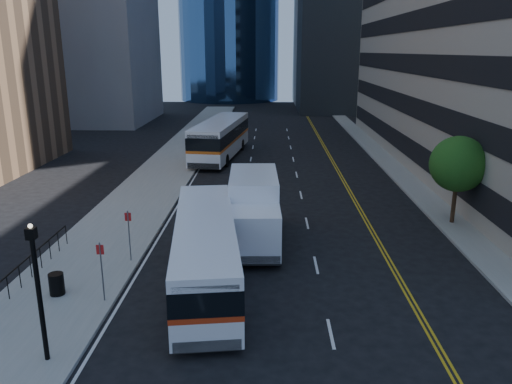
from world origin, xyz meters
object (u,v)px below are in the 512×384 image
lamp_post (38,287)px  trash_can (57,284)px  bus_front (205,250)px  bus_rear (221,137)px  box_truck (254,209)px  street_tree (458,164)px

lamp_post → trash_can: lamp_post is taller
bus_front → trash_can: 6.26m
bus_rear → trash_can: bus_rear is taller
bus_rear → trash_can: bearing=-91.0°
lamp_post → bus_rear: size_ratio=0.33×
box_truck → trash_can: (-7.94, -6.43, -1.25)m
box_truck → trash_can: box_truck is taller
lamp_post → bus_rear: 33.02m
bus_rear → trash_can: size_ratio=15.05×
street_tree → trash_can: 21.92m
trash_can → bus_front: bearing=13.4°
bus_front → box_truck: size_ratio=1.56×
trash_can → bus_rear: bearing=81.8°
lamp_post → street_tree: bearing=37.9°
lamp_post → trash_can: bearing=108.7°
lamp_post → box_truck: (6.43, 10.90, -0.87)m
bus_front → trash_can: bearing=-174.0°
street_tree → trash_can: (-19.51, -9.53, -3.03)m
street_tree → bus_rear: size_ratio=0.37×
box_truck → trash_can: size_ratio=8.11×
street_tree → bus_rear: bearing=129.1°
bus_front → box_truck: (1.93, 4.99, 0.25)m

